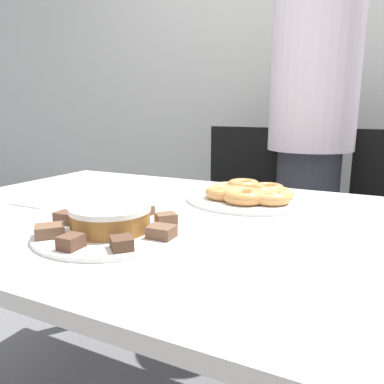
% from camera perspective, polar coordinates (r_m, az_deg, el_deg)
% --- Properties ---
extents(wall_back, '(8.00, 0.05, 2.60)m').
position_cam_1_polar(wall_back, '(2.48, 16.85, 18.74)').
color(wall_back, silver).
rests_on(wall_back, ground_plane).
extents(table, '(1.54, 0.98, 0.73)m').
position_cam_1_polar(table, '(1.01, -1.42, -8.11)').
color(table, silver).
rests_on(table, ground_plane).
extents(person_standing, '(0.38, 0.38, 1.65)m').
position_cam_1_polar(person_standing, '(1.82, 17.58, 7.49)').
color(person_standing, '#383842').
rests_on(person_standing, ground_plane).
extents(office_chair_left, '(0.48, 0.48, 0.92)m').
position_cam_1_polar(office_chair_left, '(1.90, 6.04, -4.78)').
color(office_chair_left, black).
rests_on(office_chair_left, ground_plane).
extents(plate_cake, '(0.34, 0.34, 0.01)m').
position_cam_1_polar(plate_cake, '(0.86, -12.19, -5.95)').
color(plate_cake, white).
rests_on(plate_cake, table).
extents(plate_donuts, '(0.40, 0.40, 0.01)m').
position_cam_1_polar(plate_donuts, '(1.18, 8.82, -0.90)').
color(plate_donuts, white).
rests_on(plate_donuts, table).
extents(frosted_cake, '(0.18, 0.18, 0.06)m').
position_cam_1_polar(frosted_cake, '(0.85, -12.29, -3.84)').
color(frosted_cake, '#9E662D').
rests_on(frosted_cake, plate_cake).
extents(lamington_0, '(0.06, 0.06, 0.02)m').
position_cam_1_polar(lamington_0, '(0.73, -10.67, -7.66)').
color(lamington_0, '#513828').
rests_on(lamington_0, plate_cake).
extents(lamington_1, '(0.06, 0.05, 0.02)m').
position_cam_1_polar(lamington_1, '(0.79, -4.67, -6.05)').
color(lamington_1, brown).
rests_on(lamington_1, plate_cake).
extents(lamington_2, '(0.06, 0.06, 0.02)m').
position_cam_1_polar(lamington_2, '(0.88, -3.99, -4.06)').
color(lamington_2, brown).
rests_on(lamington_2, plate_cake).
extents(lamington_3, '(0.05, 0.06, 0.02)m').
position_cam_1_polar(lamington_3, '(0.96, -7.73, -2.96)').
color(lamington_3, brown).
rests_on(lamington_3, plate_cake).
extents(lamington_4, '(0.07, 0.07, 0.02)m').
position_cam_1_polar(lamington_4, '(0.98, -13.42, -2.78)').
color(lamington_4, brown).
rests_on(lamington_4, plate_cake).
extents(lamington_5, '(0.05, 0.04, 0.03)m').
position_cam_1_polar(lamington_5, '(0.93, -18.62, -3.69)').
color(lamington_5, brown).
rests_on(lamington_5, plate_cake).
extents(lamington_6, '(0.08, 0.08, 0.02)m').
position_cam_1_polar(lamington_6, '(0.85, -20.86, -5.54)').
color(lamington_6, brown).
rests_on(lamington_6, plate_cake).
extents(lamington_7, '(0.04, 0.05, 0.03)m').
position_cam_1_polar(lamington_7, '(0.76, -17.97, -7.24)').
color(lamington_7, brown).
rests_on(lamington_7, plate_cake).
extents(donut_0, '(0.12, 0.12, 0.03)m').
position_cam_1_polar(donut_0, '(1.17, 8.85, 0.01)').
color(donut_0, tan).
rests_on(donut_0, plate_donuts).
extents(donut_1, '(0.13, 0.13, 0.04)m').
position_cam_1_polar(donut_1, '(1.09, 7.99, -0.61)').
color(donut_1, '#D18E4C').
rests_on(donut_1, plate_donuts).
extents(donut_2, '(0.12, 0.12, 0.03)m').
position_cam_1_polar(donut_2, '(1.10, 11.75, -0.72)').
color(donut_2, tan).
rests_on(donut_2, plate_donuts).
extents(donut_3, '(0.11, 0.11, 0.03)m').
position_cam_1_polar(donut_3, '(1.17, 12.69, -0.21)').
color(donut_3, '#E5AD66').
rests_on(donut_3, plate_donuts).
extents(donut_4, '(0.10, 0.10, 0.03)m').
position_cam_1_polar(donut_4, '(1.22, 11.53, 0.47)').
color(donut_4, '#C68447').
rests_on(donut_4, plate_donuts).
extents(donut_5, '(0.11, 0.11, 0.04)m').
position_cam_1_polar(donut_5, '(1.24, 7.85, 0.93)').
color(donut_5, '#C68447').
rests_on(donut_5, plate_donuts).
extents(donut_6, '(0.12, 0.12, 0.03)m').
position_cam_1_polar(donut_6, '(1.21, 5.73, 0.50)').
color(donut_6, '#E5AD66').
rests_on(donut_6, plate_donuts).
extents(donut_7, '(0.12, 0.12, 0.03)m').
position_cam_1_polar(donut_7, '(1.14, 5.01, -0.09)').
color(donut_7, '#D18E4C').
rests_on(donut_7, plate_donuts).
extents(napkin, '(0.13, 0.11, 0.01)m').
position_cam_1_polar(napkin, '(1.21, -22.31, -1.46)').
color(napkin, white).
rests_on(napkin, table).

